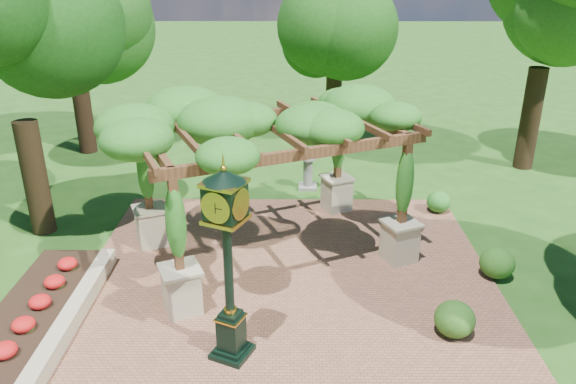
{
  "coord_description": "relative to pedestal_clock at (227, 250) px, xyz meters",
  "views": [
    {
      "loc": [
        0.08,
        -9.59,
        7.32
      ],
      "look_at": [
        0.0,
        2.5,
        2.2
      ],
      "focal_mm": 35.0,
      "sensor_mm": 36.0,
      "label": 1
    }
  ],
  "objects": [
    {
      "name": "ground",
      "position": [
        1.08,
        0.64,
        -2.39
      ],
      "size": [
        120.0,
        120.0,
        0.0
      ],
      "primitive_type": "plane",
      "color": "#1E4714",
      "rests_on": "ground"
    },
    {
      "name": "brick_plaza",
      "position": [
        1.08,
        1.64,
        -2.37
      ],
      "size": [
        10.0,
        12.0,
        0.04
      ],
      "primitive_type": "cube",
      "color": "brown",
      "rests_on": "ground"
    },
    {
      "name": "border_wall",
      "position": [
        -3.52,
        1.14,
        -2.19
      ],
      "size": [
        0.35,
        5.0,
        0.4
      ],
      "primitive_type": "cube",
      "color": "#C6B793",
      "rests_on": "ground"
    },
    {
      "name": "flower_bed",
      "position": [
        -4.42,
        1.14,
        -2.21
      ],
      "size": [
        1.5,
        5.0,
        0.36
      ],
      "primitive_type": "cube",
      "color": "red",
      "rests_on": "ground"
    },
    {
      "name": "pedestal_clock",
      "position": [
        0.0,
        0.0,
        0.0
      ],
      "size": [
        1.04,
        1.04,
        3.98
      ],
      "rotation": [
        0.0,
        0.0,
        -0.43
      ],
      "color": "black",
      "rests_on": "brick_plaza"
    },
    {
      "name": "pergola",
      "position": [
        0.66,
        4.2,
        1.0
      ],
      "size": [
        7.67,
        6.41,
        4.14
      ],
      "rotation": [
        0.0,
        0.0,
        0.42
      ],
      "color": "#BAAD8A",
      "rests_on": "brick_plaza"
    },
    {
      "name": "sundial",
      "position": [
        1.71,
        8.67,
        -1.9
      ],
      "size": [
        0.64,
        0.64,
        1.11
      ],
      "rotation": [
        0.0,
        0.0,
        -0.05
      ],
      "color": "gray",
      "rests_on": "ground"
    },
    {
      "name": "shrub_front",
      "position": [
        4.53,
        0.66,
        -1.97
      ],
      "size": [
        0.96,
        0.96,
        0.75
      ],
      "primitive_type": "ellipsoid",
      "rotation": [
        0.0,
        0.0,
        0.16
      ],
      "color": "#265217",
      "rests_on": "brick_plaza"
    },
    {
      "name": "shrub_mid",
      "position": [
        6.17,
        2.96,
        -1.97
      ],
      "size": [
        0.85,
        0.85,
        0.76
      ],
      "primitive_type": "ellipsoid",
      "rotation": [
        0.0,
        0.0,
        0.01
      ],
      "color": "#265818",
      "rests_on": "brick_plaza"
    },
    {
      "name": "shrub_back",
      "position": [
        5.66,
        6.74,
        -2.02
      ],
      "size": [
        0.92,
        0.92,
        0.65
      ],
      "primitive_type": "ellipsoid",
      "rotation": [
        0.0,
        0.0,
        0.35
      ],
      "color": "#256B1F",
      "rests_on": "brick_plaza"
    },
    {
      "name": "tree_west_near",
      "position": [
        -5.94,
        5.43,
        3.34
      ],
      "size": [
        3.6,
        3.6,
        8.38
      ],
      "color": "#302213",
      "rests_on": "ground"
    },
    {
      "name": "tree_west_far",
      "position": [
        -7.03,
        12.49,
        3.0
      ],
      "size": [
        4.23,
        4.23,
        7.86
      ],
      "color": "black",
      "rests_on": "ground"
    },
    {
      "name": "tree_north",
      "position": [
        2.98,
        15.13,
        2.35
      ],
      "size": [
        3.77,
        3.77,
        6.93
      ],
      "color": "black",
      "rests_on": "ground"
    }
  ]
}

